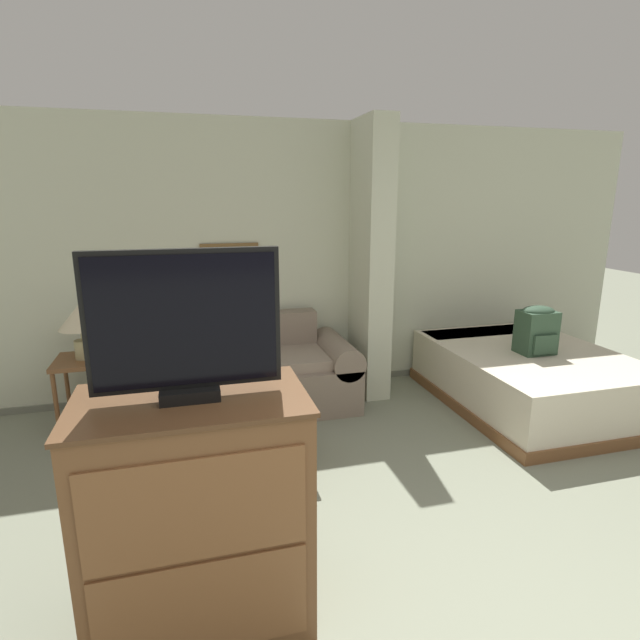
{
  "coord_description": "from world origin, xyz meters",
  "views": [
    {
      "loc": [
        -1.18,
        -1.16,
        1.9
      ],
      "look_at": [
        -0.28,
        2.15,
        1.05
      ],
      "focal_mm": 28.0,
      "sensor_mm": 36.0,
      "label": 1
    }
  ],
  "objects_px": {
    "couch": "(239,376)",
    "tv": "(186,327)",
    "coffee_table": "(255,414)",
    "tv_dresser": "(198,514)",
    "bed": "(528,376)",
    "backpack": "(537,329)",
    "table_lamp": "(80,320)"
  },
  "relations": [
    {
      "from": "coffee_table",
      "to": "bed",
      "type": "relative_size",
      "value": 0.4
    },
    {
      "from": "couch",
      "to": "table_lamp",
      "type": "xyz_separation_m",
      "value": [
        -1.27,
        0.03,
        0.6
      ]
    },
    {
      "from": "table_lamp",
      "to": "tv",
      "type": "height_order",
      "value": "tv"
    },
    {
      "from": "bed",
      "to": "backpack",
      "type": "bearing_deg",
      "value": -103.93
    },
    {
      "from": "table_lamp",
      "to": "bed",
      "type": "xyz_separation_m",
      "value": [
        3.89,
        -0.61,
        -0.65
      ]
    },
    {
      "from": "tv_dresser",
      "to": "bed",
      "type": "distance_m",
      "value": 3.52
    },
    {
      "from": "tv",
      "to": "backpack",
      "type": "relative_size",
      "value": 1.74
    },
    {
      "from": "tv",
      "to": "bed",
      "type": "height_order",
      "value": "tv"
    },
    {
      "from": "table_lamp",
      "to": "backpack",
      "type": "xyz_separation_m",
      "value": [
        3.87,
        -0.69,
        -0.17
      ]
    },
    {
      "from": "tv",
      "to": "couch",
      "type": "bearing_deg",
      "value": 79.71
    },
    {
      "from": "table_lamp",
      "to": "tv_dresser",
      "type": "bearing_deg",
      "value": -70.21
    },
    {
      "from": "couch",
      "to": "coffee_table",
      "type": "distance_m",
      "value": 1.04
    },
    {
      "from": "bed",
      "to": "backpack",
      "type": "xyz_separation_m",
      "value": [
        -0.02,
        -0.08,
        0.48
      ]
    },
    {
      "from": "couch",
      "to": "tv",
      "type": "relative_size",
      "value": 2.81
    },
    {
      "from": "coffee_table",
      "to": "tv",
      "type": "bearing_deg",
      "value": -108.44
    },
    {
      "from": "bed",
      "to": "backpack",
      "type": "distance_m",
      "value": 0.49
    },
    {
      "from": "coffee_table",
      "to": "backpack",
      "type": "distance_m",
      "value": 2.65
    },
    {
      "from": "tv_dresser",
      "to": "tv",
      "type": "relative_size",
      "value": 1.44
    },
    {
      "from": "tv_dresser",
      "to": "tv",
      "type": "height_order",
      "value": "tv"
    },
    {
      "from": "couch",
      "to": "tv",
      "type": "distance_m",
      "value": 2.59
    },
    {
      "from": "coffee_table",
      "to": "tv_dresser",
      "type": "distance_m",
      "value": 1.36
    },
    {
      "from": "couch",
      "to": "bed",
      "type": "xyz_separation_m",
      "value": [
        2.62,
        -0.58,
        -0.05
      ]
    },
    {
      "from": "coffee_table",
      "to": "table_lamp",
      "type": "xyz_separation_m",
      "value": [
        -1.27,
        1.06,
        0.51
      ]
    },
    {
      "from": "bed",
      "to": "backpack",
      "type": "relative_size",
      "value": 4.45
    },
    {
      "from": "couch",
      "to": "tv",
      "type": "height_order",
      "value": "tv"
    },
    {
      "from": "tv",
      "to": "bed",
      "type": "distance_m",
      "value": 3.68
    },
    {
      "from": "coffee_table",
      "to": "bed",
      "type": "distance_m",
      "value": 2.66
    },
    {
      "from": "coffee_table",
      "to": "table_lamp",
      "type": "height_order",
      "value": "table_lamp"
    },
    {
      "from": "tv",
      "to": "backpack",
      "type": "distance_m",
      "value": 3.51
    },
    {
      "from": "couch",
      "to": "tv_dresser",
      "type": "relative_size",
      "value": 1.96
    },
    {
      "from": "tv",
      "to": "bed",
      "type": "bearing_deg",
      "value": 29.78
    },
    {
      "from": "backpack",
      "to": "table_lamp",
      "type": "bearing_deg",
      "value": 169.96
    }
  ]
}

